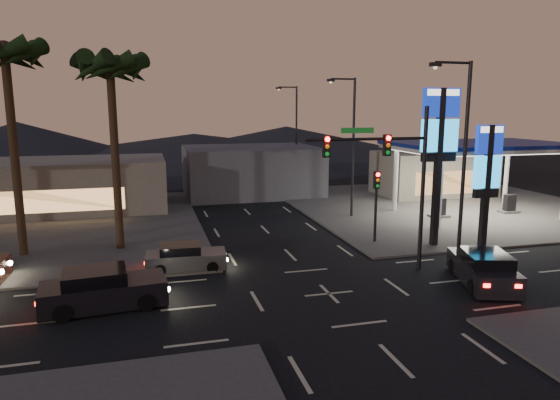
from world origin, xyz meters
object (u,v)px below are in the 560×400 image
object	(u,v)px
car_lane_a_front	(102,290)
gas_station	(479,148)
traffic_signal_mast	(391,166)
car_lane_b_front	(185,258)
pylon_sign_tall	(440,136)
pylon_sign_short	(487,167)
suv_station	(483,269)

from	to	relation	value
car_lane_a_front	gas_station	bearing A→B (deg)	23.61
traffic_signal_mast	car_lane_a_front	distance (m)	13.86
car_lane_a_front	car_lane_b_front	distance (m)	5.38
pylon_sign_tall	car_lane_b_front	xyz separation A→B (m)	(-14.24, -0.55, -5.79)
gas_station	car_lane_a_front	xyz separation A→B (m)	(-25.31, -11.06, -4.34)
traffic_signal_mast	car_lane_a_front	xyz separation A→B (m)	(-13.07, -1.05, -4.48)
pylon_sign_short	car_lane_a_front	size ratio (longest dim) A/B	1.38
pylon_sign_short	traffic_signal_mast	distance (m)	7.69
pylon_sign_short	pylon_sign_tall	bearing A→B (deg)	158.20
pylon_sign_short	suv_station	bearing A→B (deg)	-126.43
traffic_signal_mast	car_lane_b_front	world-z (taller)	traffic_signal_mast
pylon_sign_tall	car_lane_a_front	world-z (taller)	pylon_sign_tall
car_lane_b_front	pylon_sign_tall	bearing A→B (deg)	2.20
gas_station	pylon_sign_short	size ratio (longest dim) A/B	1.74
pylon_sign_tall	traffic_signal_mast	bearing A→B (deg)	-143.48
gas_station	suv_station	xyz separation A→B (m)	(-8.82, -12.68, -4.36)
pylon_sign_tall	car_lane_a_front	bearing A→B (deg)	-165.63
gas_station	car_lane_b_front	distance (m)	23.29
pylon_sign_tall	suv_station	size ratio (longest dim) A/B	1.79
traffic_signal_mast	car_lane_b_front	distance (m)	10.97
gas_station	pylon_sign_tall	xyz separation A→B (m)	(-7.50, -6.50, 1.31)
pylon_sign_tall	suv_station	distance (m)	8.49
pylon_sign_tall	car_lane_a_front	xyz separation A→B (m)	(-17.81, -4.56, -5.65)
traffic_signal_mast	suv_station	world-z (taller)	traffic_signal_mast
pylon_sign_short	car_lane_a_front	distance (m)	20.99
traffic_signal_mast	car_lane_b_front	xyz separation A→B (m)	(-9.50, 2.96, -4.62)
gas_station	pylon_sign_short	xyz separation A→B (m)	(-5.00, -7.50, -0.42)
pylon_sign_short	traffic_signal_mast	xyz separation A→B (m)	(-7.24, -2.51, 0.57)
pylon_sign_tall	pylon_sign_short	bearing A→B (deg)	-21.80
pylon_sign_short	suv_station	distance (m)	7.54
pylon_sign_tall	pylon_sign_short	world-z (taller)	pylon_sign_tall
traffic_signal_mast	suv_station	xyz separation A→B (m)	(3.42, -2.67, -4.50)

